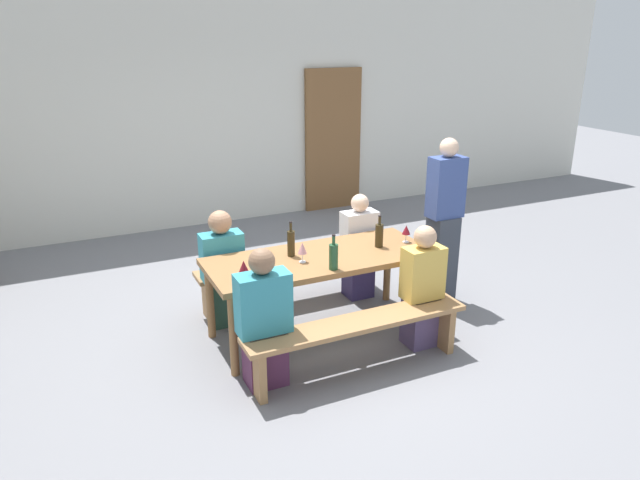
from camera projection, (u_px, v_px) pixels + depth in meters
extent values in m
plane|color=slate|center=(320.00, 332.00, 5.40)|extent=(24.00, 24.00, 0.00)
cube|color=silver|center=(205.00, 109.00, 8.01)|extent=(14.00, 0.20, 3.20)
cube|color=brown|center=(333.00, 140.00, 8.84)|extent=(0.90, 0.06, 2.10)
cube|color=olive|center=(320.00, 259.00, 5.16)|extent=(1.99, 0.81, 0.05)
cylinder|color=olive|center=(233.00, 336.00, 4.62)|extent=(0.07, 0.07, 0.70)
cylinder|color=olive|center=(427.00, 294.00, 5.36)|extent=(0.07, 0.07, 0.70)
cylinder|color=olive|center=(210.00, 301.00, 5.21)|extent=(0.07, 0.07, 0.70)
cylinder|color=olive|center=(387.00, 268.00, 5.95)|extent=(0.07, 0.07, 0.70)
cube|color=#9E7247|center=(358.00, 323.00, 4.66)|extent=(1.89, 0.30, 0.04)
cube|color=#9E7247|center=(258.00, 373.00, 4.39)|extent=(0.06, 0.24, 0.41)
cube|color=#9E7247|center=(444.00, 327.00, 5.07)|extent=(0.06, 0.24, 0.41)
cube|color=#9E7247|center=(290.00, 263.00, 5.86)|extent=(1.89, 0.30, 0.04)
cube|color=#9E7247|center=(208.00, 299.00, 5.60)|extent=(0.06, 0.24, 0.41)
cube|color=#9E7247|center=(364.00, 270.00, 6.28)|extent=(0.06, 0.24, 0.41)
cylinder|color=#332814|center=(379.00, 236.00, 5.34)|extent=(0.07, 0.07, 0.21)
cylinder|color=#332814|center=(380.00, 221.00, 5.29)|extent=(0.03, 0.03, 0.07)
cylinder|color=black|center=(380.00, 216.00, 5.28)|extent=(0.03, 0.03, 0.01)
cylinder|color=#234C2D|center=(334.00, 257.00, 4.84)|extent=(0.08, 0.08, 0.22)
cylinder|color=#234C2D|center=(334.00, 240.00, 4.79)|extent=(0.03, 0.03, 0.08)
cylinder|color=black|center=(334.00, 235.00, 4.77)|extent=(0.03, 0.03, 0.01)
cylinder|color=#332814|center=(291.00, 244.00, 5.12)|extent=(0.07, 0.07, 0.23)
cylinder|color=#332814|center=(291.00, 227.00, 5.07)|extent=(0.02, 0.02, 0.08)
cylinder|color=black|center=(291.00, 222.00, 5.05)|extent=(0.03, 0.03, 0.01)
cylinder|color=silver|center=(406.00, 242.00, 5.49)|extent=(0.06, 0.06, 0.01)
cylinder|color=silver|center=(406.00, 238.00, 5.47)|extent=(0.01, 0.01, 0.07)
cone|color=maroon|center=(406.00, 230.00, 5.45)|extent=(0.08, 0.08, 0.08)
cylinder|color=silver|center=(244.00, 282.00, 4.62)|extent=(0.06, 0.06, 0.01)
cylinder|color=silver|center=(244.00, 277.00, 4.61)|extent=(0.01, 0.01, 0.08)
cone|color=maroon|center=(244.00, 266.00, 4.58)|extent=(0.08, 0.08, 0.09)
cylinder|color=silver|center=(302.00, 262.00, 5.02)|extent=(0.06, 0.06, 0.01)
cylinder|color=silver|center=(302.00, 257.00, 5.00)|extent=(0.01, 0.01, 0.07)
cone|color=#D18C93|center=(302.00, 248.00, 4.97)|extent=(0.08, 0.08, 0.10)
cube|color=#512846|center=(265.00, 357.00, 4.56)|extent=(0.31, 0.24, 0.45)
cube|color=teal|center=(263.00, 303.00, 4.40)|extent=(0.41, 0.20, 0.48)
sphere|color=#846047|center=(262.00, 261.00, 4.29)|extent=(0.20, 0.20, 0.20)
cube|color=#56446C|center=(420.00, 321.00, 5.14)|extent=(0.26, 0.24, 0.45)
cube|color=gold|center=(423.00, 273.00, 4.98)|extent=(0.34, 0.20, 0.46)
sphere|color=tan|center=(425.00, 237.00, 4.87)|extent=(0.19, 0.19, 0.19)
cube|color=#294E3F|center=(225.00, 301.00, 5.51)|extent=(0.29, 0.24, 0.45)
cube|color=teal|center=(222.00, 256.00, 5.36)|extent=(0.38, 0.20, 0.44)
sphere|color=#A87A5B|center=(220.00, 222.00, 5.25)|extent=(0.21, 0.21, 0.21)
cube|color=navy|center=(358.00, 275.00, 6.08)|extent=(0.27, 0.24, 0.45)
cube|color=silver|center=(359.00, 234.00, 5.93)|extent=(0.35, 0.20, 0.46)
sphere|color=beige|center=(360.00, 203.00, 5.82)|extent=(0.18, 0.18, 0.18)
cube|color=#373E4A|center=(441.00, 259.00, 5.91)|extent=(0.25, 0.24, 0.89)
cube|color=#384C8C|center=(446.00, 187.00, 5.66)|extent=(0.34, 0.20, 0.59)
sphere|color=beige|center=(449.00, 147.00, 5.53)|extent=(0.18, 0.18, 0.18)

